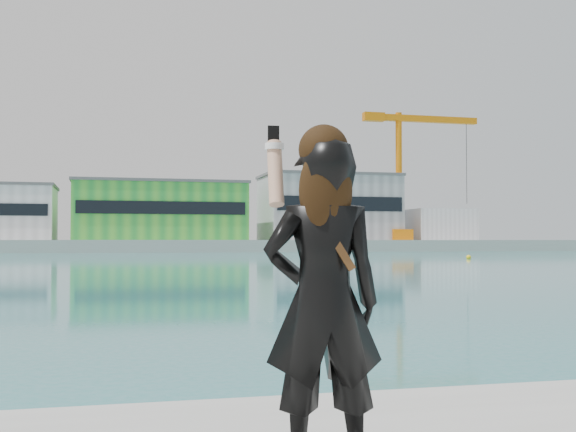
{
  "coord_description": "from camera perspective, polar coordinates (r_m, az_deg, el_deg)",
  "views": [
    {
      "loc": [
        -0.91,
        -4.0,
        1.9
      ],
      "look_at": [
        0.1,
        0.04,
        2.04
      ],
      "focal_mm": 45.0,
      "sensor_mm": 36.0,
      "label": 1
    }
  ],
  "objects": [
    {
      "name": "far_quay",
      "position": [
        134.01,
        -13.62,
        -2.28
      ],
      "size": [
        320.0,
        40.0,
        2.0
      ],
      "primitive_type": "cube",
      "color": "#9E9E99",
      "rests_on": "ground"
    },
    {
      "name": "warehouse_green",
      "position": [
        132.39,
        -10.13,
        0.4
      ],
      "size": [
        30.6,
        16.36,
        10.5
      ],
      "color": "green",
      "rests_on": "far_quay"
    },
    {
      "name": "warehouse_grey_right",
      "position": [
        138.32,
        3.22,
        0.68
      ],
      "size": [
        25.5,
        15.35,
        12.5
      ],
      "color": "gray",
      "rests_on": "far_quay"
    },
    {
      "name": "ancillary_shed",
      "position": [
        144.46,
        11.82,
        -0.68
      ],
      "size": [
        12.0,
        10.0,
        6.0
      ],
      "primitive_type": "cube",
      "color": "silver",
      "rests_on": "far_quay"
    },
    {
      "name": "dock_crane",
      "position": [
        137.76,
        9.22,
        3.55
      ],
      "size": [
        23.0,
        4.0,
        24.0
      ],
      "color": "orange",
      "rests_on": "far_quay"
    },
    {
      "name": "flagpole_right",
      "position": [
        127.19,
        -3.57,
        0.14
      ],
      "size": [
        1.28,
        0.16,
        8.0
      ],
      "color": "silver",
      "rests_on": "far_quay"
    },
    {
      "name": "buoy_near",
      "position": [
        77.62,
        14.08,
        -3.3
      ],
      "size": [
        0.5,
        0.5,
        0.5
      ],
      "primitive_type": "sphere",
      "color": "yellow",
      "rests_on": "ground"
    },
    {
      "name": "woman",
      "position": [
        3.5,
        2.78,
        -6.02
      ],
      "size": [
        0.62,
        0.44,
        1.68
      ],
      "rotation": [
        0.0,
        0.0,
        3.04
      ],
      "color": "black",
      "rests_on": "near_quay"
    }
  ]
}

